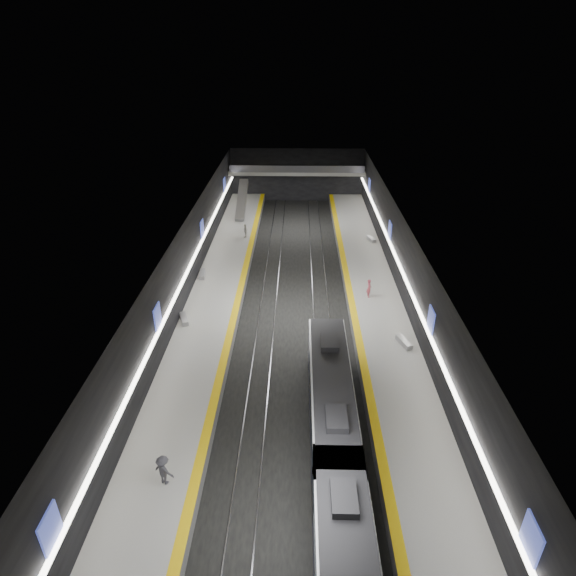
{
  "coord_description": "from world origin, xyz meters",
  "views": [
    {
      "loc": [
        0.27,
        -37.78,
        22.9
      ],
      "look_at": [
        -0.61,
        1.47,
        2.2
      ],
      "focal_mm": 30.0,
      "sensor_mm": 36.0,
      "label": 1
    }
  ],
  "objects_px": {
    "train": "(338,481)",
    "bench_right_near": "(404,342)",
    "passenger_right_a": "(369,288)",
    "bench_left_near": "(184,319)",
    "bench_right_far": "(371,239)",
    "bench_left_far": "(202,274)",
    "passenger_left_a": "(245,231)",
    "escalator": "(242,200)",
    "passenger_left_b": "(164,470)"
  },
  "relations": [
    {
      "from": "bench_left_near",
      "to": "passenger_left_a",
      "type": "relative_size",
      "value": 1.07
    },
    {
      "from": "passenger_left_a",
      "to": "escalator",
      "type": "bearing_deg",
      "value": 176.74
    },
    {
      "from": "bench_right_far",
      "to": "passenger_right_a",
      "type": "xyz_separation_m",
      "value": [
        -2.08,
        -14.01,
        0.69
      ]
    },
    {
      "from": "bench_left_near",
      "to": "passenger_right_a",
      "type": "distance_m",
      "value": 17.15
    },
    {
      "from": "train",
      "to": "escalator",
      "type": "relative_size",
      "value": 3.46
    },
    {
      "from": "bench_right_near",
      "to": "passenger_left_b",
      "type": "distance_m",
      "value": 20.88
    },
    {
      "from": "bench_left_near",
      "to": "passenger_right_a",
      "type": "bearing_deg",
      "value": -4.37
    },
    {
      "from": "train",
      "to": "bench_right_far",
      "type": "relative_size",
      "value": 16.26
    },
    {
      "from": "train",
      "to": "bench_left_far",
      "type": "height_order",
      "value": "train"
    },
    {
      "from": "train",
      "to": "bench_left_far",
      "type": "bearing_deg",
      "value": 114.51
    },
    {
      "from": "passenger_right_a",
      "to": "passenger_left_a",
      "type": "height_order",
      "value": "passenger_right_a"
    },
    {
      "from": "passenger_right_a",
      "to": "train",
      "type": "bearing_deg",
      "value": 164.35
    },
    {
      "from": "escalator",
      "to": "bench_right_near",
      "type": "height_order",
      "value": "escalator"
    },
    {
      "from": "passenger_right_a",
      "to": "passenger_left_a",
      "type": "xyz_separation_m",
      "value": [
        -13.11,
        14.7,
        -0.02
      ]
    },
    {
      "from": "passenger_left_a",
      "to": "bench_left_far",
      "type": "bearing_deg",
      "value": -29.1
    },
    {
      "from": "bench_right_near",
      "to": "passenger_left_a",
      "type": "height_order",
      "value": "passenger_left_a"
    },
    {
      "from": "bench_left_near",
      "to": "bench_right_near",
      "type": "height_order",
      "value": "bench_left_near"
    },
    {
      "from": "escalator",
      "to": "bench_left_near",
      "type": "xyz_separation_m",
      "value": [
        -2.0,
        -28.62,
        -1.67
      ]
    },
    {
      "from": "bench_right_near",
      "to": "bench_right_far",
      "type": "relative_size",
      "value": 1.09
    },
    {
      "from": "bench_left_near",
      "to": "train",
      "type": "bearing_deg",
      "value": -76.19
    },
    {
      "from": "escalator",
      "to": "bench_right_far",
      "type": "distance_m",
      "value": 19.32
    },
    {
      "from": "escalator",
      "to": "bench_left_far",
      "type": "height_order",
      "value": "escalator"
    },
    {
      "from": "bench_left_near",
      "to": "passenger_right_a",
      "type": "height_order",
      "value": "passenger_right_a"
    },
    {
      "from": "escalator",
      "to": "passenger_left_a",
      "type": "xyz_separation_m",
      "value": [
        1.36,
        -9.15,
        -1.02
      ]
    },
    {
      "from": "escalator",
      "to": "bench_right_near",
      "type": "distance_m",
      "value": 35.7
    },
    {
      "from": "escalator",
      "to": "bench_right_near",
      "type": "relative_size",
      "value": 4.32
    },
    {
      "from": "bench_left_far",
      "to": "passenger_left_b",
      "type": "distance_m",
      "value": 25.73
    },
    {
      "from": "passenger_left_b",
      "to": "train",
      "type": "bearing_deg",
      "value": -159.63
    },
    {
      "from": "bench_left_far",
      "to": "passenger_right_a",
      "type": "height_order",
      "value": "passenger_right_a"
    },
    {
      "from": "bench_left_far",
      "to": "bench_right_far",
      "type": "height_order",
      "value": "bench_left_far"
    },
    {
      "from": "passenger_left_b",
      "to": "bench_right_near",
      "type": "bearing_deg",
      "value": -114.04
    },
    {
      "from": "bench_right_far",
      "to": "passenger_right_a",
      "type": "height_order",
      "value": "passenger_right_a"
    },
    {
      "from": "passenger_right_a",
      "to": "bench_left_near",
      "type": "bearing_deg",
      "value": 101.81
    },
    {
      "from": "train",
      "to": "passenger_right_a",
      "type": "distance_m",
      "value": 22.78
    },
    {
      "from": "bench_left_far",
      "to": "escalator",
      "type": "bearing_deg",
      "value": 77.7
    },
    {
      "from": "bench_right_near",
      "to": "passenger_left_b",
      "type": "xyz_separation_m",
      "value": [
        -15.71,
        -13.73,
        0.71
      ]
    },
    {
      "from": "train",
      "to": "passenger_left_a",
      "type": "relative_size",
      "value": 15.82
    },
    {
      "from": "train",
      "to": "bench_left_near",
      "type": "bearing_deg",
      "value": 124.34
    },
    {
      "from": "escalator",
      "to": "passenger_left_a",
      "type": "height_order",
      "value": "escalator"
    },
    {
      "from": "escalator",
      "to": "bench_right_near",
      "type": "bearing_deg",
      "value": -62.81
    },
    {
      "from": "bench_left_far",
      "to": "bench_right_near",
      "type": "height_order",
      "value": "bench_left_far"
    },
    {
      "from": "passenger_left_b",
      "to": "escalator",
      "type": "bearing_deg",
      "value": -64.45
    },
    {
      "from": "bench_right_near",
      "to": "bench_right_far",
      "type": "bearing_deg",
      "value": 70.14
    },
    {
      "from": "bench_left_near",
      "to": "passenger_left_a",
      "type": "distance_m",
      "value": 19.77
    },
    {
      "from": "bench_left_far",
      "to": "bench_right_far",
      "type": "relative_size",
      "value": 1.1
    },
    {
      "from": "passenger_right_a",
      "to": "passenger_left_b",
      "type": "xyz_separation_m",
      "value": [
        -13.88,
        -21.61,
        0.05
      ]
    },
    {
      "from": "passenger_left_b",
      "to": "bench_right_far",
      "type": "bearing_deg",
      "value": -89.32
    },
    {
      "from": "bench_right_near",
      "to": "passenger_right_a",
      "type": "xyz_separation_m",
      "value": [
        -1.84,
        7.87,
        0.67
      ]
    },
    {
      "from": "bench_right_far",
      "to": "passenger_left_b",
      "type": "bearing_deg",
      "value": -132.49
    },
    {
      "from": "train",
      "to": "bench_right_near",
      "type": "bearing_deg",
      "value": 66.46
    }
  ]
}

